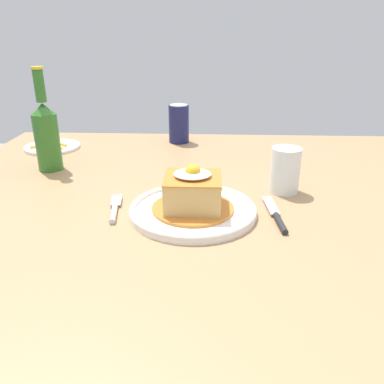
{
  "coord_description": "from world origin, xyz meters",
  "views": [
    {
      "loc": [
        0.0,
        -0.83,
        1.11
      ],
      "look_at": [
        -0.03,
        -0.08,
        0.79
      ],
      "focal_mm": 36.88,
      "sensor_mm": 36.0,
      "label": 1
    }
  ],
  "objects_px": {
    "fork": "(113,209)",
    "side_plate_fries": "(52,147)",
    "drinking_glass": "(284,173)",
    "knife": "(276,218)",
    "beer_bottle_green": "(45,133)",
    "main_plate": "(192,210)",
    "soda_can": "(178,124)"
  },
  "relations": [
    {
      "from": "beer_bottle_green",
      "to": "drinking_glass",
      "type": "bearing_deg",
      "value": -12.17
    },
    {
      "from": "fork",
      "to": "soda_can",
      "type": "height_order",
      "value": "soda_can"
    },
    {
      "from": "fork",
      "to": "beer_bottle_green",
      "type": "relative_size",
      "value": 0.53
    },
    {
      "from": "main_plate",
      "to": "knife",
      "type": "distance_m",
      "value": 0.17
    },
    {
      "from": "main_plate",
      "to": "drinking_glass",
      "type": "height_order",
      "value": "drinking_glass"
    },
    {
      "from": "fork",
      "to": "side_plate_fries",
      "type": "height_order",
      "value": "side_plate_fries"
    },
    {
      "from": "fork",
      "to": "drinking_glass",
      "type": "xyz_separation_m",
      "value": [
        0.37,
        0.13,
        0.04
      ]
    },
    {
      "from": "drinking_glass",
      "to": "beer_bottle_green",
      "type": "bearing_deg",
      "value": 167.83
    },
    {
      "from": "fork",
      "to": "side_plate_fries",
      "type": "xyz_separation_m",
      "value": [
        -0.3,
        0.45,
        -0.0
      ]
    },
    {
      "from": "main_plate",
      "to": "beer_bottle_green",
      "type": "xyz_separation_m",
      "value": [
        -0.39,
        0.26,
        0.09
      ]
    },
    {
      "from": "main_plate",
      "to": "side_plate_fries",
      "type": "bearing_deg",
      "value": 135.76
    },
    {
      "from": "knife",
      "to": "fork",
      "type": "bearing_deg",
      "value": 175.77
    },
    {
      "from": "side_plate_fries",
      "to": "drinking_glass",
      "type": "bearing_deg",
      "value": -25.82
    },
    {
      "from": "fork",
      "to": "side_plate_fries",
      "type": "bearing_deg",
      "value": 123.79
    },
    {
      "from": "knife",
      "to": "drinking_glass",
      "type": "distance_m",
      "value": 0.16
    },
    {
      "from": "soda_can",
      "to": "side_plate_fries",
      "type": "distance_m",
      "value": 0.41
    },
    {
      "from": "fork",
      "to": "beer_bottle_green",
      "type": "xyz_separation_m",
      "value": [
        -0.23,
        0.26,
        0.09
      ]
    },
    {
      "from": "side_plate_fries",
      "to": "fork",
      "type": "bearing_deg",
      "value": -56.21
    },
    {
      "from": "soda_can",
      "to": "side_plate_fries",
      "type": "height_order",
      "value": "soda_can"
    },
    {
      "from": "main_plate",
      "to": "side_plate_fries",
      "type": "height_order",
      "value": "main_plate"
    },
    {
      "from": "main_plate",
      "to": "knife",
      "type": "bearing_deg",
      "value": -7.88
    },
    {
      "from": "beer_bottle_green",
      "to": "drinking_glass",
      "type": "relative_size",
      "value": 2.53
    },
    {
      "from": "side_plate_fries",
      "to": "knife",
      "type": "bearing_deg",
      "value": -36.92
    },
    {
      "from": "side_plate_fries",
      "to": "soda_can",
      "type": "bearing_deg",
      "value": 13.2
    },
    {
      "from": "main_plate",
      "to": "beer_bottle_green",
      "type": "height_order",
      "value": "beer_bottle_green"
    },
    {
      "from": "fork",
      "to": "knife",
      "type": "xyz_separation_m",
      "value": [
        0.33,
        -0.02,
        0.0
      ]
    },
    {
      "from": "beer_bottle_green",
      "to": "side_plate_fries",
      "type": "relative_size",
      "value": 1.56
    },
    {
      "from": "knife",
      "to": "beer_bottle_green",
      "type": "xyz_separation_m",
      "value": [
        -0.56,
        0.28,
        0.09
      ]
    },
    {
      "from": "knife",
      "to": "beer_bottle_green",
      "type": "bearing_deg",
      "value": 153.46
    },
    {
      "from": "beer_bottle_green",
      "to": "fork",
      "type": "bearing_deg",
      "value": -47.96
    },
    {
      "from": "beer_bottle_green",
      "to": "side_plate_fries",
      "type": "distance_m",
      "value": 0.23
    },
    {
      "from": "knife",
      "to": "drinking_glass",
      "type": "height_order",
      "value": "drinking_glass"
    }
  ]
}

